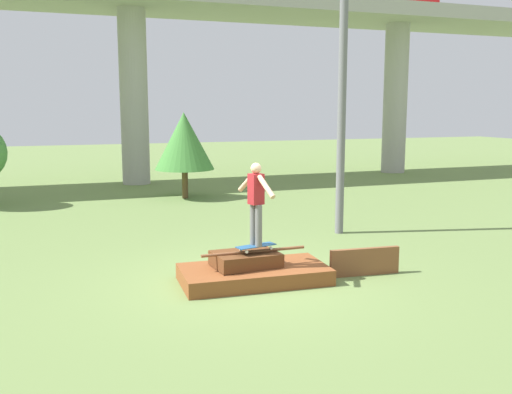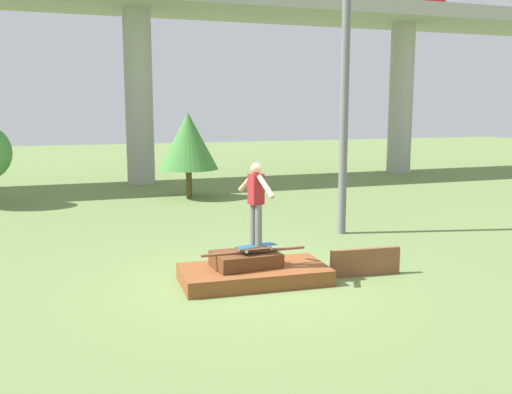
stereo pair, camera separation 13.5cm
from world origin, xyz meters
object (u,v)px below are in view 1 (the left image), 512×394
object	(u,v)px
skateboard	(256,246)
tree_behind_right	(184,141)
skater	(256,199)
utility_pole	(343,69)

from	to	relation	value
skateboard	tree_behind_right	size ratio (longest dim) A/B	0.26
skateboard	skater	bearing A→B (deg)	90.00
utility_pole	tree_behind_right	world-z (taller)	utility_pole
skateboard	tree_behind_right	world-z (taller)	tree_behind_right
skateboard	skater	size ratio (longest dim) A/B	0.52
skater	utility_pole	xyz separation A→B (m)	(3.28, 3.05, 2.45)
skateboard	skater	world-z (taller)	skater
skateboard	utility_pole	world-z (taller)	utility_pole
skateboard	utility_pole	distance (m)	5.55
skateboard	utility_pole	size ratio (longest dim) A/B	0.10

